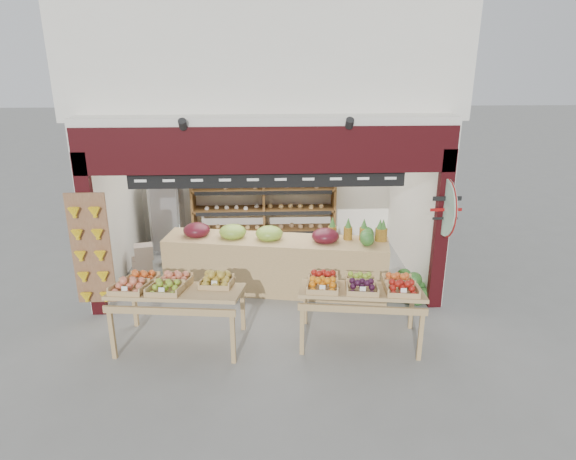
# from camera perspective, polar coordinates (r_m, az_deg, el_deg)

# --- Properties ---
(ground) EXTENTS (60.00, 60.00, 0.00)m
(ground) POSITION_cam_1_polar(r_m,az_deg,el_deg) (9.53, -2.16, -5.76)
(ground) COLOR slate
(ground) RESTS_ON ground
(shop_structure) EXTENTS (6.36, 5.12, 5.40)m
(shop_structure) POSITION_cam_1_polar(r_m,az_deg,el_deg) (10.23, -2.54, 18.70)
(shop_structure) COLOR white
(shop_structure) RESTS_ON ground
(banana_board) EXTENTS (0.60, 0.15, 1.80)m
(banana_board) POSITION_cam_1_polar(r_m,az_deg,el_deg) (8.45, -21.05, -2.30)
(banana_board) COLOR #8F6241
(banana_board) RESTS_ON ground
(gift_sign) EXTENTS (0.04, 0.93, 0.92)m
(gift_sign) POSITION_cam_1_polar(r_m,az_deg,el_deg) (8.30, 17.12, 2.42)
(gift_sign) COLOR #A2CBB4
(gift_sign) RESTS_ON ground
(back_shelving) EXTENTS (3.06, 0.50, 1.88)m
(back_shelving) POSITION_cam_1_polar(r_m,az_deg,el_deg) (10.95, -2.72, 4.16)
(back_shelving) COLOR brown
(back_shelving) RESTS_ON ground
(refrigerator) EXTENTS (0.63, 0.63, 1.60)m
(refrigerator) POSITION_cam_1_polar(r_m,az_deg,el_deg) (11.00, -13.27, 1.71)
(refrigerator) COLOR #AFB1B6
(refrigerator) RESTS_ON ground
(cardboard_stack) EXTENTS (0.98, 0.77, 0.59)m
(cardboard_stack) POSITION_cam_1_polar(r_m,az_deg,el_deg) (10.17, -14.48, -3.39)
(cardboard_stack) COLOR beige
(cardboard_stack) RESTS_ON ground
(mid_counter) EXTENTS (3.94, 1.41, 1.19)m
(mid_counter) POSITION_cam_1_polar(r_m,az_deg,el_deg) (9.00, -1.45, -3.63)
(mid_counter) COLOR tan
(mid_counter) RESTS_ON ground
(display_table_left) EXTENTS (1.89, 1.18, 1.12)m
(display_table_left) POSITION_cam_1_polar(r_m,az_deg,el_deg) (7.49, -12.95, -6.24)
(display_table_left) COLOR tan
(display_table_left) RESTS_ON ground
(display_table_right) EXTENTS (1.85, 1.19, 1.09)m
(display_table_right) POSITION_cam_1_polar(r_m,az_deg,el_deg) (7.41, 8.12, -6.30)
(display_table_right) COLOR tan
(display_table_right) RESTS_ON ground
(watermelon_pile) EXTENTS (0.63, 0.65, 0.49)m
(watermelon_pile) POSITION_cam_1_polar(r_m,az_deg,el_deg) (9.07, 13.52, -6.40)
(watermelon_pile) COLOR #1B511B
(watermelon_pile) RESTS_ON ground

